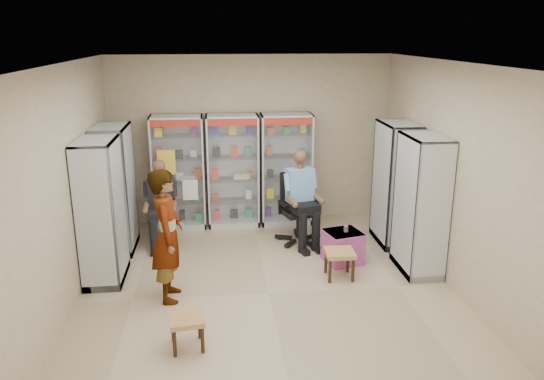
{
  "coord_description": "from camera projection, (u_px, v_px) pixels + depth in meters",
  "views": [
    {
      "loc": [
        -0.66,
        -6.38,
        3.35
      ],
      "look_at": [
        0.12,
        0.7,
        1.23
      ],
      "focal_mm": 35.0,
      "sensor_mm": 36.0,
      "label": 1
    }
  ],
  "objects": [
    {
      "name": "floor",
      "position": [
        269.0,
        293.0,
        7.11
      ],
      "size": [
        6.0,
        6.0,
        0.0
      ],
      "primitive_type": "plane",
      "color": "tan",
      "rests_on": "ground"
    },
    {
      "name": "room_shell",
      "position": [
        268.0,
        149.0,
        6.54
      ],
      "size": [
        5.02,
        6.02,
        3.01
      ],
      "color": "#BCAE8B",
      "rests_on": "ground"
    },
    {
      "name": "cabinet_back_left",
      "position": [
        179.0,
        173.0,
        9.28
      ],
      "size": [
        0.9,
        0.5,
        2.0
      ],
      "primitive_type": "cube",
      "color": "#B1B4B9",
      "rests_on": "floor"
    },
    {
      "name": "cabinet_back_mid",
      "position": [
        233.0,
        171.0,
        9.38
      ],
      "size": [
        0.9,
        0.5,
        2.0
      ],
      "primitive_type": "cube",
      "color": "#ACAFB3",
      "rests_on": "floor"
    },
    {
      "name": "cabinet_back_right",
      "position": [
        286.0,
        170.0,
        9.48
      ],
      "size": [
        0.9,
        0.5,
        2.0
      ],
      "primitive_type": "cube",
      "color": "silver",
      "rests_on": "floor"
    },
    {
      "name": "cabinet_right_far",
      "position": [
        395.0,
        184.0,
        8.58
      ],
      "size": [
        0.9,
        0.5,
        2.0
      ],
      "primitive_type": "cube",
      "rotation": [
        0.0,
        0.0,
        1.57
      ],
      "color": "silver",
      "rests_on": "floor"
    },
    {
      "name": "cabinet_right_near",
      "position": [
        421.0,
        205.0,
        7.53
      ],
      "size": [
        0.9,
        0.5,
        2.0
      ],
      "primitive_type": "cube",
      "rotation": [
        0.0,
        0.0,
        1.57
      ],
      "color": "#ACB0B4",
      "rests_on": "floor"
    },
    {
      "name": "cabinet_left_far",
      "position": [
        115.0,
        189.0,
        8.3
      ],
      "size": [
        0.9,
        0.5,
        2.0
      ],
      "primitive_type": "cube",
      "rotation": [
        0.0,
        0.0,
        -1.57
      ],
      "color": "#A0A2A7",
      "rests_on": "floor"
    },
    {
      "name": "cabinet_left_near",
      "position": [
        102.0,
        212.0,
        7.25
      ],
      "size": [
        0.9,
        0.5,
        2.0
      ],
      "primitive_type": "cube",
      "rotation": [
        0.0,
        0.0,
        -1.57
      ],
      "color": "silver",
      "rests_on": "floor"
    },
    {
      "name": "wooden_chair",
      "position": [
        162.0,
        215.0,
        8.71
      ],
      "size": [
        0.42,
        0.42,
        0.94
      ],
      "primitive_type": "cube",
      "color": "black",
      "rests_on": "floor"
    },
    {
      "name": "seated_customer",
      "position": [
        161.0,
        205.0,
        8.61
      ],
      "size": [
        0.44,
        0.6,
        1.34
      ],
      "primitive_type": null,
      "color": "black",
      "rests_on": "floor"
    },
    {
      "name": "office_chair",
      "position": [
        299.0,
        208.0,
        8.71
      ],
      "size": [
        0.78,
        0.78,
        1.16
      ],
      "primitive_type": "cube",
      "rotation": [
        0.0,
        0.0,
        0.27
      ],
      "color": "black",
      "rests_on": "floor"
    },
    {
      "name": "seated_shopkeeper",
      "position": [
        299.0,
        200.0,
        8.62
      ],
      "size": [
        0.65,
        0.78,
        1.47
      ],
      "primitive_type": null,
      "rotation": [
        0.0,
        0.0,
        0.27
      ],
      "color": "#73B7E5",
      "rests_on": "floor"
    },
    {
      "name": "pink_trunk",
      "position": [
        343.0,
        247.0,
        8.01
      ],
      "size": [
        0.61,
        0.6,
        0.49
      ],
      "primitive_type": "cube",
      "rotation": [
        0.0,
        0.0,
        0.24
      ],
      "color": "#AE4574",
      "rests_on": "floor"
    },
    {
      "name": "tea_glass",
      "position": [
        346.0,
        229.0,
        7.93
      ],
      "size": [
        0.07,
        0.07,
        0.09
      ],
      "primitive_type": "cylinder",
      "color": "#521507",
      "rests_on": "pink_trunk"
    },
    {
      "name": "woven_stool_a",
      "position": [
        339.0,
        264.0,
        7.51
      ],
      "size": [
        0.42,
        0.42,
        0.41
      ],
      "primitive_type": "cube",
      "rotation": [
        0.0,
        0.0,
        -0.03
      ],
      "color": "#B1744A",
      "rests_on": "floor"
    },
    {
      "name": "woven_stool_b",
      "position": [
        187.0,
        332.0,
        5.84
      ],
      "size": [
        0.42,
        0.42,
        0.37
      ],
      "primitive_type": "cube",
      "rotation": [
        0.0,
        0.0,
        0.12
      ],
      "color": "olive",
      "rests_on": "floor"
    },
    {
      "name": "standing_man",
      "position": [
        167.0,
        236.0,
        6.74
      ],
      "size": [
        0.42,
        0.64,
        1.75
      ],
      "primitive_type": "imported",
      "rotation": [
        0.0,
        0.0,
        1.57
      ],
      "color": "gray",
      "rests_on": "floor"
    }
  ]
}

